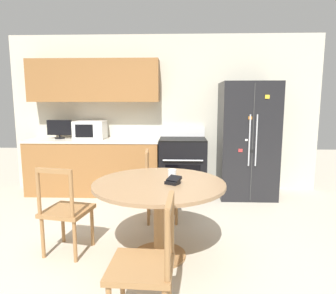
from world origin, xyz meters
TOP-DOWN VIEW (x-y plane):
  - ground_plane at (0.00, 0.00)m, footprint 14.00×14.00m
  - back_wall at (-0.30, 2.59)m, footprint 5.20×0.44m
  - kitchen_counter at (-1.14, 2.29)m, footprint 2.15×0.64m
  - refrigerator at (1.33, 2.22)m, footprint 0.86×0.74m
  - oven_range at (0.32, 2.26)m, footprint 0.74×0.68m
  - microwave at (-1.20, 2.35)m, footprint 0.49×0.37m
  - countertop_tv at (-1.72, 2.34)m, footprint 0.40×0.16m
  - dining_table at (0.07, 0.24)m, footprint 1.26×1.26m
  - dining_chair_left at (-0.86, 0.28)m, footprint 0.49×0.49m
  - dining_chair_far at (0.02, 1.16)m, footprint 0.45×0.45m
  - dining_chair_near at (0.04, -0.69)m, footprint 0.44×0.44m
  - candle_glass at (0.19, 0.39)m, footprint 0.08×0.08m
  - wallet at (0.21, 0.19)m, footprint 0.17×0.17m

SIDE VIEW (x-z plane):
  - ground_plane at x=0.00m, z-range 0.00..0.00m
  - dining_chair_left at x=-0.86m, z-range -0.02..0.89m
  - dining_chair_far at x=0.02m, z-range -0.02..0.89m
  - dining_chair_near at x=0.04m, z-range -0.02..0.89m
  - kitchen_counter at x=-1.14m, z-range 0.00..0.90m
  - oven_range at x=0.32m, z-range -0.07..1.01m
  - dining_table at x=0.07m, z-range 0.24..0.99m
  - wallet at x=0.21m, z-range 0.74..0.81m
  - candle_glass at x=0.19m, z-range 0.74..0.84m
  - refrigerator at x=1.33m, z-range 0.00..1.80m
  - microwave at x=-1.20m, z-range 0.90..1.19m
  - countertop_tv at x=-1.72m, z-range 0.91..1.22m
  - back_wall at x=-0.30m, z-range 0.14..2.74m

